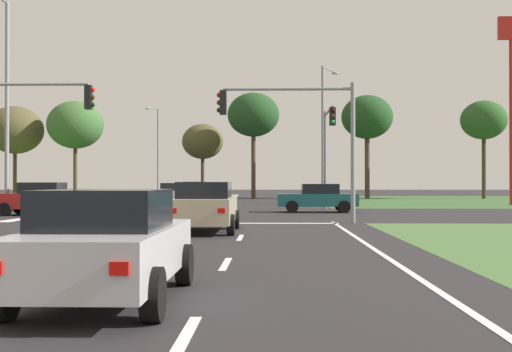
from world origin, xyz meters
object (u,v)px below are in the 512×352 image
at_px(treeline_fifth, 367,118).
at_px(street_lamp_fourth, 157,147).
at_px(car_maroon_third, 194,191).
at_px(traffic_signal_near_left, 16,122).
at_px(car_beige_fifth, 205,206).
at_px(fastfood_pole_sign, 511,69).
at_px(car_white_near, 174,194).
at_px(treeline_second, 75,125).
at_px(car_teal_sixth, 318,198).
at_px(traffic_signal_far_right, 328,139).
at_px(traffic_signal_near_right, 301,125).
at_px(treeline_sixth, 484,121).
at_px(street_lamp_second, 5,96).
at_px(car_silver_seventh, 107,244).
at_px(treeline_near, 15,130).
at_px(treeline_fourth, 253,115).
at_px(car_red_fourth, 40,198).
at_px(treeline_third, 203,142).
at_px(street_lamp_third, 324,127).

bearing_deg(treeline_fifth, street_lamp_fourth, 157.98).
height_order(car_maroon_third, traffic_signal_near_left, traffic_signal_near_left).
xyz_separation_m(car_beige_fifth, fastfood_pole_sign, (18.81, 24.75, 8.61)).
xyz_separation_m(car_white_near, treeline_second, (-12.37, 17.85, 6.36)).
bearing_deg(car_teal_sixth, treeline_fifth, -13.46).
bearing_deg(car_maroon_third, treeline_fifth, -153.50).
distance_m(car_teal_sixth, traffic_signal_far_right, 4.15).
distance_m(traffic_signal_near_right, treeline_sixth, 41.84).
height_order(car_beige_fifth, street_lamp_fourth, street_lamp_fourth).
height_order(street_lamp_second, street_lamp_fourth, street_lamp_second).
relative_size(car_silver_seventh, treeline_near, 0.47).
xyz_separation_m(traffic_signal_far_right, treeline_near, (-28.54, 26.71, 2.69)).
bearing_deg(car_white_near, treeline_fourth, -106.35).
relative_size(traffic_signal_near_left, treeline_fifth, 0.58).
bearing_deg(traffic_signal_far_right, car_beige_fifth, -108.28).
relative_size(car_beige_fifth, street_lamp_second, 0.43).
xyz_separation_m(car_beige_fifth, street_lamp_fourth, (-10.49, 50.74, 4.58)).
xyz_separation_m(car_maroon_third, treeline_fourth, (4.86, 7.53, 7.18)).
bearing_deg(car_teal_sixth, treeline_sixth, -32.41).
height_order(car_beige_fifth, car_teal_sixth, car_beige_fifth).
height_order(traffic_signal_far_right, treeline_near, treeline_near).
bearing_deg(traffic_signal_far_right, street_lamp_fourth, 114.60).
relative_size(traffic_signal_near_left, treeline_sixth, 0.61).
height_order(car_maroon_third, car_red_fourth, car_maroon_third).
distance_m(car_maroon_third, car_teal_sixth, 22.26).
bearing_deg(treeline_fourth, car_white_near, -106.35).
relative_size(traffic_signal_far_right, treeline_sixth, 0.62).
distance_m(traffic_signal_near_left, treeline_fourth, 37.98).
relative_size(car_beige_fifth, treeline_second, 0.46).
xyz_separation_m(traffic_signal_near_left, treeline_third, (3.19, 40.32, 1.70)).
bearing_deg(treeline_fourth, street_lamp_second, -108.63).
relative_size(car_red_fourth, street_lamp_second, 0.41).
height_order(treeline_fourth, treeline_fifth, treeline_fourth).
bearing_deg(traffic_signal_far_right, street_lamp_third, 86.53).
xyz_separation_m(car_red_fourth, traffic_signal_far_right, (14.35, 5.90, 3.21)).
relative_size(car_red_fourth, treeline_third, 0.55).
distance_m(car_white_near, car_beige_fifth, 24.80).
relative_size(car_white_near, treeline_near, 0.50).
bearing_deg(treeline_near, traffic_signal_near_left, -68.29).
height_order(car_beige_fifth, traffic_signal_near_left, traffic_signal_near_left).
bearing_deg(traffic_signal_near_right, treeline_fourth, 94.51).
height_order(car_red_fourth, street_lamp_third, street_lamp_third).
xyz_separation_m(treeline_fourth, treeline_sixth, (22.02, 0.23, -0.54)).
height_order(car_white_near, car_maroon_third, car_maroon_third).
relative_size(traffic_signal_near_left, treeline_near, 0.63).
height_order(treeline_second, treeline_sixth, treeline_second).
bearing_deg(car_beige_fifth, treeline_fourth, 89.43).
height_order(car_silver_seventh, treeline_second, treeline_second).
bearing_deg(street_lamp_third, car_silver_seventh, -98.85).
relative_size(street_lamp_second, treeline_second, 1.07).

